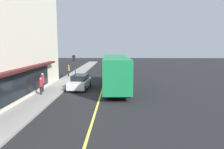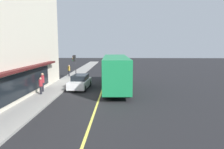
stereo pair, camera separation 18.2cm
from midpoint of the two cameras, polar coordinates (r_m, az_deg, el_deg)
The scene contains 9 objects.
ground at distance 19.80m, azimuth -2.95°, elevation -5.69°, with size 120.00×120.00×0.00m, color black.
sidewalk at distance 20.79m, azimuth -16.99°, elevation -5.15°, with size 80.00×2.41×0.15m, color gray.
lane_centre_stripe at distance 19.80m, azimuth -2.95°, elevation -5.67°, with size 36.00×0.16×0.01m, color #D8D14C.
bus at distance 22.14m, azimuth 1.23°, elevation 1.00°, with size 11.21×2.90×3.50m.
traffic_light at distance 29.62m, azimuth -10.12°, elevation 3.70°, with size 0.30×0.52×3.20m.
car_white at distance 22.82m, azimuth -8.56°, elevation -2.04°, with size 4.39×2.04×1.52m.
pedestrian_near_storefront at distance 20.37m, azimuth -18.81°, elevation -2.57°, with size 0.34×0.34×1.59m.
pedestrian_by_curb at distance 31.50m, azimuth -11.61°, elevation 1.38°, with size 0.34×0.34×1.67m.
pedestrian_at_corner at distance 21.46m, azimuth -18.34°, elevation -1.53°, with size 0.34×0.34×1.86m.
Camera 2 is at (-19.18, -1.63, 4.66)m, focal length 33.20 mm.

